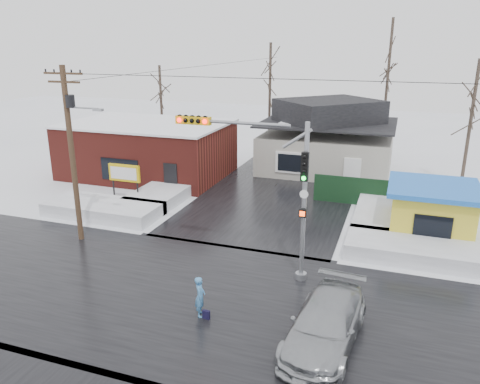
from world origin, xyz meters
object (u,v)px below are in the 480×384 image
(pedestrian, at_px, (200,297))
(kiosk, at_px, (431,211))
(utility_pole, at_px, (72,145))
(traffic_signal, at_px, (268,178))
(car, at_px, (325,324))
(marquee_sign, at_px, (124,174))

(pedestrian, bearing_deg, kiosk, -55.50)
(kiosk, relative_size, pedestrian, 2.84)
(utility_pole, xyz_separation_m, pedestrian, (8.90, -4.63, -4.30))
(traffic_signal, xyz_separation_m, car, (3.32, -4.28, -3.76))
(kiosk, relative_size, car, 0.86)
(traffic_signal, xyz_separation_m, marquee_sign, (-11.43, 6.53, -2.62))
(marquee_sign, distance_m, pedestrian, 14.61)
(utility_pole, relative_size, marquee_sign, 3.53)
(traffic_signal, height_order, kiosk, traffic_signal)
(utility_pole, bearing_deg, car, -19.38)
(marquee_sign, bearing_deg, pedestrian, -46.81)
(traffic_signal, xyz_separation_m, utility_pole, (-10.36, 0.53, 0.57))
(kiosk, height_order, pedestrian, kiosk)
(kiosk, height_order, car, kiosk)
(car, bearing_deg, pedestrian, -177.52)
(marquee_sign, distance_m, kiosk, 18.51)
(utility_pole, distance_m, pedestrian, 10.92)
(marquee_sign, relative_size, car, 0.48)
(traffic_signal, relative_size, pedestrian, 4.33)
(marquee_sign, bearing_deg, car, -36.22)
(utility_pole, bearing_deg, traffic_signal, -2.95)
(traffic_signal, bearing_deg, car, -52.17)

